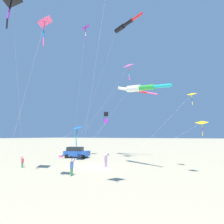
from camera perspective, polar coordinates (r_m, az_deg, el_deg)
name	(u,v)px	position (r m, az deg, el deg)	size (l,w,h in m)	color
ground_plane	(97,167)	(22.26, -4.80, -17.47)	(600.00, 600.00, 0.00)	#C6B58C
parked_car	(76,152)	(31.64, -11.55, -12.74)	(4.65, 2.99, 1.85)	#1E479E
cooler_box	(61,156)	(33.19, -16.36, -13.63)	(0.62, 0.42, 0.42)	#EF4C93
person_adult_flyer	(106,159)	(22.03, -2.00, -15.17)	(0.60, 0.55, 1.69)	#8E6B9E
person_child_green_jacket	(72,167)	(17.69, -13.04, -16.97)	(0.40, 0.50, 1.59)	#3D7F51
person_child_grey_jacket	(22,162)	(24.19, -27.22, -14.19)	(0.38, 0.30, 1.29)	#3D7F51
kite_windsock_red_high_left	(124,26)	(31.01, 3.94, 26.31)	(15.31, 4.88, 21.69)	black
kite_delta_rainbow_low_near	(201,123)	(19.08, 27.13, -3.18)	(8.89, 2.01, 5.26)	yellow
kite_delta_magenta_far_left	(77,128)	(27.05, -11.35, -5.24)	(4.74, 7.55, 5.30)	blue
kite_box_long_streamer_right	(106,118)	(32.22, -1.95, -1.83)	(5.04, 4.33, 8.11)	black
kite_delta_orange_high_right	(85,28)	(31.99, -8.70, 25.62)	(5.98, 4.55, 21.79)	purple
kite_windsock_yellow_midlevel	(141,88)	(21.39, 9.37, 7.74)	(14.78, 4.55, 10.18)	white
kite_delta_checkered_midright	(44,22)	(15.24, -21.31, 25.62)	(13.15, 6.48, 12.36)	#EF4C93
kite_delta_small_distant	(191,95)	(21.74, 24.47, 5.21)	(7.55, 5.51, 8.66)	yellow
kite_delta_blue_topmost	(128,66)	(28.02, 5.24, 14.74)	(13.78, 3.10, 14.95)	#EF4C93
kite_windsock_striped_overhead	(131,90)	(32.74, 6.35, 7.13)	(18.05, 3.79, 13.11)	white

